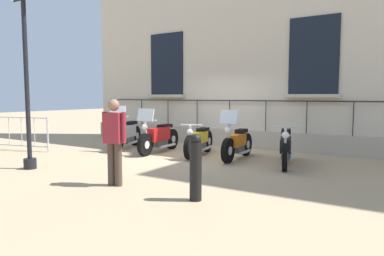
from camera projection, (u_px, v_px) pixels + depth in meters
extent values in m
plane|color=tan|center=(198.00, 155.00, 10.00)|extent=(60.00, 60.00, 0.00)
cube|color=beige|center=(236.00, 26.00, 11.70)|extent=(0.60, 11.97, 8.03)
cube|color=#B1A48F|center=(230.00, 138.00, 11.72)|extent=(0.20, 11.97, 0.57)
cube|color=black|center=(314.00, 55.00, 10.15)|extent=(0.06, 1.42, 2.24)
cube|color=#BCAE97|center=(312.00, 96.00, 10.19)|extent=(0.24, 1.62, 0.10)
cube|color=black|center=(167.00, 64.00, 12.93)|extent=(0.06, 1.42, 2.24)
cube|color=#BCAE97|center=(166.00, 96.00, 12.96)|extent=(0.24, 1.62, 0.10)
cube|color=black|center=(230.00, 101.00, 11.58)|extent=(0.03, 10.05, 0.03)
cylinder|color=black|center=(118.00, 111.00, 14.27)|extent=(0.02, 0.02, 0.96)
cylinder|color=black|center=(142.00, 112.00, 13.60)|extent=(0.02, 0.02, 0.96)
cylinder|color=black|center=(168.00, 113.00, 12.94)|extent=(0.02, 0.02, 0.96)
cylinder|color=black|center=(197.00, 114.00, 12.28)|extent=(0.02, 0.02, 0.96)
cylinder|color=black|center=(229.00, 115.00, 11.62)|extent=(0.02, 0.02, 0.96)
cylinder|color=black|center=(266.00, 116.00, 10.96)|extent=(0.02, 0.02, 0.96)
cylinder|color=black|center=(307.00, 117.00, 10.30)|extent=(0.02, 0.02, 0.96)
cylinder|color=black|center=(353.00, 119.00, 9.63)|extent=(0.02, 0.02, 0.96)
cylinder|color=black|center=(118.00, 141.00, 10.52)|extent=(0.66, 0.33, 0.66)
cylinder|color=silver|center=(118.00, 141.00, 10.52)|extent=(0.26, 0.21, 0.23)
cylinder|color=black|center=(136.00, 136.00, 11.94)|extent=(0.66, 0.33, 0.66)
cylinder|color=silver|center=(136.00, 136.00, 11.94)|extent=(0.26, 0.21, 0.23)
cube|color=#B2B2BC|center=(126.00, 131.00, 11.16)|extent=(1.01, 0.59, 0.37)
cube|color=#4C4C51|center=(128.00, 139.00, 11.28)|extent=(0.62, 0.41, 0.23)
cube|color=black|center=(131.00, 123.00, 11.52)|extent=(0.59, 0.42, 0.10)
cylinder|color=silver|center=(118.00, 129.00, 10.53)|extent=(0.17, 0.11, 0.74)
cylinder|color=silver|center=(119.00, 116.00, 10.55)|extent=(0.24, 0.59, 0.04)
sphere|color=white|center=(117.00, 123.00, 10.45)|extent=(0.16, 0.16, 0.16)
cylinder|color=silver|center=(135.00, 142.00, 11.45)|extent=(0.85, 0.37, 0.08)
cube|color=silver|center=(118.00, 112.00, 10.48)|extent=(0.28, 0.52, 0.36)
cylinder|color=black|center=(145.00, 145.00, 9.80)|extent=(0.65, 0.18, 0.64)
cylinder|color=silver|center=(145.00, 145.00, 9.80)|extent=(0.24, 0.16, 0.22)
cylinder|color=black|center=(172.00, 139.00, 11.13)|extent=(0.65, 0.18, 0.64)
cylinder|color=silver|center=(172.00, 139.00, 11.13)|extent=(0.24, 0.16, 0.22)
cube|color=red|center=(158.00, 134.00, 10.40)|extent=(0.95, 0.37, 0.39)
cube|color=#4C4C51|center=(160.00, 143.00, 10.51)|extent=(0.57, 0.28, 0.22)
cube|color=black|center=(165.00, 126.00, 10.71)|extent=(0.54, 0.30, 0.10)
cylinder|color=silver|center=(146.00, 132.00, 9.81)|extent=(0.16, 0.07, 0.69)
cylinder|color=silver|center=(147.00, 120.00, 9.82)|extent=(0.09, 0.63, 0.04)
sphere|color=white|center=(145.00, 127.00, 9.73)|extent=(0.16, 0.16, 0.16)
cylinder|color=silver|center=(168.00, 146.00, 10.61)|extent=(0.83, 0.16, 0.08)
cube|color=silver|center=(146.00, 115.00, 9.76)|extent=(0.17, 0.52, 0.36)
cylinder|color=black|center=(190.00, 147.00, 9.27)|extent=(0.66, 0.25, 0.64)
cylinder|color=silver|center=(190.00, 147.00, 9.27)|extent=(0.25, 0.19, 0.22)
cylinder|color=black|center=(207.00, 141.00, 10.59)|extent=(0.66, 0.25, 0.64)
cylinder|color=silver|center=(207.00, 141.00, 10.59)|extent=(0.25, 0.19, 0.22)
cube|color=gold|center=(199.00, 137.00, 9.86)|extent=(0.92, 0.43, 0.31)
cube|color=#4C4C51|center=(200.00, 145.00, 9.98)|extent=(0.56, 0.31, 0.22)
cube|color=black|center=(203.00, 130.00, 10.18)|extent=(0.53, 0.33, 0.10)
cylinder|color=silver|center=(191.00, 136.00, 9.28)|extent=(0.17, 0.09, 0.60)
cylinder|color=silver|center=(191.00, 125.00, 9.30)|extent=(0.15, 0.60, 0.04)
sphere|color=white|center=(190.00, 132.00, 9.21)|extent=(0.16, 0.16, 0.16)
cylinder|color=silver|center=(207.00, 148.00, 10.09)|extent=(0.79, 0.23, 0.08)
cylinder|color=black|center=(228.00, 151.00, 8.77)|extent=(0.64, 0.15, 0.63)
cylinder|color=silver|center=(228.00, 151.00, 8.77)|extent=(0.23, 0.15, 0.22)
cylinder|color=black|center=(246.00, 144.00, 9.89)|extent=(0.64, 0.15, 0.63)
cylinder|color=silver|center=(246.00, 144.00, 9.89)|extent=(0.23, 0.15, 0.22)
cube|color=orange|center=(237.00, 140.00, 9.27)|extent=(0.75, 0.29, 0.31)
cube|color=#4C4C51|center=(238.00, 148.00, 9.38)|extent=(0.45, 0.22, 0.22)
cube|color=black|center=(241.00, 131.00, 9.52)|extent=(0.42, 0.25, 0.10)
cylinder|color=silver|center=(229.00, 137.00, 8.78)|extent=(0.16, 0.07, 0.70)
cylinder|color=silver|center=(230.00, 123.00, 8.79)|extent=(0.06, 0.56, 0.04)
sphere|color=white|center=(228.00, 130.00, 8.70)|extent=(0.16, 0.16, 0.16)
cylinder|color=silver|center=(245.00, 152.00, 9.44)|extent=(0.67, 0.11, 0.08)
cube|color=silver|center=(229.00, 117.00, 8.73)|extent=(0.14, 0.46, 0.36)
cylinder|color=black|center=(285.00, 157.00, 7.83)|extent=(0.64, 0.28, 0.63)
cylinder|color=silver|center=(285.00, 157.00, 7.83)|extent=(0.25, 0.19, 0.22)
cylinder|color=black|center=(286.00, 148.00, 9.28)|extent=(0.64, 0.28, 0.63)
cylinder|color=silver|center=(286.00, 148.00, 9.28)|extent=(0.25, 0.19, 0.22)
cube|color=black|center=(286.00, 144.00, 8.49)|extent=(1.00, 0.51, 0.31)
cube|color=#4C4C51|center=(285.00, 153.00, 8.60)|extent=(0.61, 0.35, 0.22)
cube|color=black|center=(286.00, 131.00, 8.83)|extent=(0.58, 0.37, 0.10)
cylinder|color=silver|center=(285.00, 142.00, 7.84)|extent=(0.17, 0.10, 0.69)
cylinder|color=silver|center=(286.00, 126.00, 7.86)|extent=(0.19, 0.54, 0.04)
sphere|color=white|center=(285.00, 135.00, 7.76)|extent=(0.16, 0.16, 0.16)
cylinder|color=silver|center=(291.00, 156.00, 8.76)|extent=(0.86, 0.32, 0.08)
cylinder|color=black|center=(30.00, 164.00, 8.10)|extent=(0.28, 0.28, 0.24)
cylinder|color=black|center=(27.00, 82.00, 7.93)|extent=(0.10, 0.10, 3.97)
cylinder|color=black|center=(18.00, 0.00, 7.86)|extent=(0.04, 0.35, 0.04)
cylinder|color=#B7B7BF|center=(48.00, 135.00, 10.49)|extent=(0.05, 0.05, 1.05)
cylinder|color=#B7B7BF|center=(15.00, 117.00, 10.82)|extent=(0.63, 2.38, 0.04)
cylinder|color=#B7B7BF|center=(16.00, 145.00, 10.90)|extent=(0.63, 2.38, 0.04)
cylinder|color=#B7B7BF|center=(9.00, 131.00, 10.93)|extent=(0.02, 0.02, 0.87)
cylinder|color=#B7B7BF|center=(22.00, 131.00, 10.78)|extent=(0.02, 0.02, 0.87)
cylinder|color=#B7B7BF|center=(34.00, 132.00, 10.63)|extent=(0.02, 0.02, 0.87)
cylinder|color=black|center=(196.00, 171.00, 5.61)|extent=(0.20, 0.20, 0.95)
sphere|color=black|center=(196.00, 139.00, 5.57)|extent=(0.18, 0.18, 0.18)
cylinder|color=#47382D|center=(118.00, 165.00, 6.53)|extent=(0.14, 0.14, 0.80)
cylinder|color=#47382D|center=(111.00, 164.00, 6.60)|extent=(0.14, 0.14, 0.80)
cube|color=maroon|center=(114.00, 128.00, 6.50)|extent=(0.26, 0.38, 0.57)
sphere|color=#8C664C|center=(114.00, 105.00, 6.47)|extent=(0.22, 0.22, 0.22)
cylinder|color=maroon|center=(124.00, 127.00, 6.41)|extent=(0.09, 0.09, 0.54)
cylinder|color=maroon|center=(105.00, 126.00, 6.60)|extent=(0.09, 0.09, 0.54)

